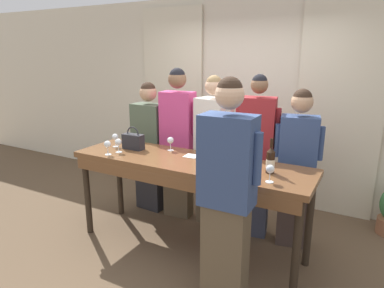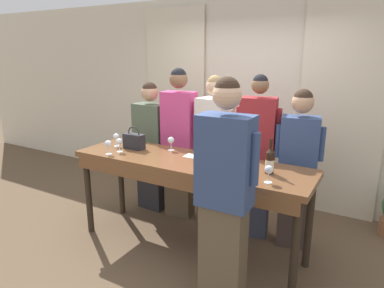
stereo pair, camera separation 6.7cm
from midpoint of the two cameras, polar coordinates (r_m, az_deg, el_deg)
ground_plane at (r=3.89m, az=-1.04°, el=-16.74°), size 18.00×18.00×0.00m
wall_back at (r=4.89m, az=8.87°, el=7.28°), size 12.00×0.06×2.80m
curtain_panel_left at (r=5.37m, az=-3.61°, el=7.51°), size 1.01×0.03×2.69m
curtain_panel_right at (r=4.57m, az=22.86°, el=5.03°), size 1.01×0.03×2.69m
tasting_bar at (r=3.48m, az=-1.29°, el=-4.40°), size 2.50×0.71×0.99m
wine_bottle at (r=3.14m, az=12.34°, el=-2.69°), size 0.08×0.08×0.32m
handbag at (r=3.89m, az=-10.27°, el=0.48°), size 0.24×0.11×0.26m
wine_glass_front_left at (r=3.78m, az=-4.13°, el=0.53°), size 0.07×0.07×0.15m
wine_glass_front_mid at (r=2.92m, az=12.25°, el=-4.21°), size 0.07×0.07×0.15m
wine_glass_front_right at (r=3.73m, az=-14.41°, el=-0.12°), size 0.07×0.07×0.15m
wine_glass_center_left at (r=3.62m, az=1.44°, el=-0.07°), size 0.07×0.07×0.15m
wine_glass_center_mid at (r=3.79m, az=-12.67°, el=0.25°), size 0.07×0.07×0.15m
wine_glass_center_right at (r=4.02m, az=-13.16°, el=1.08°), size 0.07×0.07×0.15m
wine_glass_back_left at (r=3.45m, az=1.55°, el=-0.84°), size 0.07×0.07×0.15m
napkin at (r=3.59m, az=-0.61°, el=-2.00°), size 0.15×0.15×0.00m
pen at (r=3.22m, az=3.47°, el=-4.03°), size 0.06×0.14×0.01m
guest_olive_jacket at (r=4.49m, az=-7.46°, el=-0.32°), size 0.55×0.28×1.69m
guest_pink_top at (r=4.23m, az=-2.81°, el=0.37°), size 0.51×0.27×1.87m
guest_cream_sweater at (r=4.02m, az=3.01°, el=-1.19°), size 0.51×0.33×1.80m
guest_striped_shirt at (r=3.83m, az=10.10°, el=-2.00°), size 0.49×0.29×1.83m
guest_navy_coat at (r=3.73m, az=16.55°, el=-3.68°), size 0.49×0.31×1.70m
host_pouring at (r=2.69m, az=5.08°, el=-8.60°), size 0.53×0.25×1.88m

